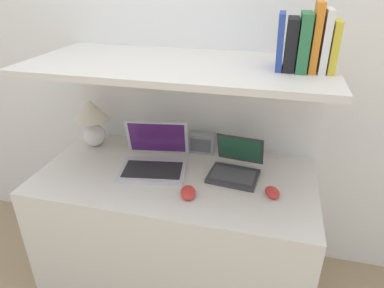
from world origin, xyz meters
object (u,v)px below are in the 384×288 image
(book_yellow, at_px, (333,46))
(book_orange, at_px, (316,37))
(table_lamp, at_px, (92,118))
(book_white, at_px, (325,41))
(laptop_large, at_px, (154,160))
(router_box, at_px, (202,143))
(book_blue, at_px, (281,41))
(computer_mouse, at_px, (188,192))
(second_mouse, at_px, (272,192))
(book_black, at_px, (291,44))
(book_green, at_px, (304,42))
(laptop_small, at_px, (236,167))

(book_yellow, height_order, book_orange, book_orange)
(table_lamp, height_order, book_white, book_white)
(book_white, relative_size, book_orange, 0.91)
(book_orange, bearing_deg, laptop_large, -176.80)
(router_box, bearing_deg, book_yellow, -18.63)
(book_blue, bearing_deg, router_box, 152.21)
(router_box, bearing_deg, book_orange, -21.11)
(book_yellow, xyz_separation_m, book_white, (-0.03, 0.00, 0.02))
(computer_mouse, distance_m, router_box, 0.42)
(book_white, height_order, book_blue, book_white)
(table_lamp, height_order, second_mouse, table_lamp)
(book_orange, height_order, book_black, book_orange)
(computer_mouse, xyz_separation_m, router_box, (-0.03, 0.42, 0.04))
(laptop_large, relative_size, book_green, 1.67)
(laptop_small, relative_size, book_blue, 1.23)
(laptop_small, xyz_separation_m, router_box, (-0.21, 0.19, 0.02))
(book_white, relative_size, book_green, 1.07)
(table_lamp, bearing_deg, book_white, -5.97)
(second_mouse, height_order, book_blue, book_blue)
(laptop_large, relative_size, second_mouse, 3.49)
(table_lamp, bearing_deg, book_black, -6.70)
(computer_mouse, bearing_deg, laptop_large, 139.15)
(table_lamp, distance_m, book_orange, 1.21)
(laptop_small, relative_size, second_mouse, 2.56)
(router_box, height_order, book_orange, book_orange)
(laptop_small, relative_size, book_orange, 1.04)
(book_blue, bearing_deg, book_white, 0.00)
(second_mouse, xyz_separation_m, book_black, (0.00, 0.14, 0.62))
(laptop_large, xyz_separation_m, router_box, (0.19, 0.23, 0.01))
(book_green, bearing_deg, book_yellow, 0.00)
(laptop_small, xyz_separation_m, computer_mouse, (-0.18, -0.23, -0.02))
(laptop_small, bearing_deg, book_green, 0.12)
(table_lamp, relative_size, book_black, 1.38)
(table_lamp, bearing_deg, book_yellow, -5.79)
(laptop_large, xyz_separation_m, book_white, (0.72, 0.04, 0.61))
(second_mouse, height_order, book_black, book_black)
(laptop_small, distance_m, book_green, 0.65)
(computer_mouse, distance_m, second_mouse, 0.37)
(computer_mouse, relative_size, book_green, 0.54)
(router_box, xyz_separation_m, book_green, (0.45, -0.19, 0.59))
(book_white, height_order, book_orange, book_orange)
(laptop_small, distance_m, book_yellow, 0.69)
(book_orange, bearing_deg, book_black, 180.00)
(laptop_small, height_order, book_green, book_green)
(computer_mouse, xyz_separation_m, book_black, (0.37, 0.23, 0.62))
(book_yellow, bearing_deg, book_white, 180.00)
(table_lamp, xyz_separation_m, book_white, (1.13, -0.12, 0.48))
(laptop_large, height_order, laptop_small, laptop_large)
(table_lamp, relative_size, computer_mouse, 2.33)
(laptop_large, bearing_deg, router_box, 49.49)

